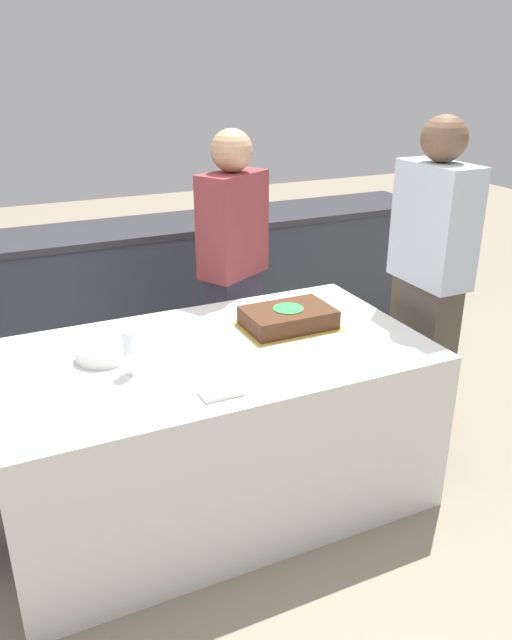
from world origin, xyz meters
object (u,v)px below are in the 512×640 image
object	(u,v)px
wine_glass	(129,344)
person_seated_right	(428,287)
person_cutting_cake	(233,272)
plate_stack	(103,353)
cake	(288,318)

from	to	relation	value
wine_glass	person_seated_right	bearing A→B (deg)	2.49
person_cutting_cake	plate_stack	bearing A→B (deg)	7.05
wine_glass	person_seated_right	size ratio (longest dim) A/B	0.11
cake	person_seated_right	world-z (taller)	person_seated_right
person_seated_right	person_cutting_cake	bearing A→B (deg)	-135.12
plate_stack	person_seated_right	distance (m)	1.57
wine_glass	person_seated_right	world-z (taller)	person_seated_right
person_cutting_cake	person_seated_right	distance (m)	1.02
cake	person_seated_right	xyz separation A→B (m)	(0.72, -0.08, 0.07)
cake	wine_glass	size ratio (longest dim) A/B	2.47
plate_stack	person_cutting_cake	bearing A→B (deg)	36.14
cake	person_seated_right	distance (m)	0.73
cake	wine_glass	bearing A→B (deg)	-169.06
person_cutting_cake	person_seated_right	bearing A→B (deg)	105.78
cake	plate_stack	size ratio (longest dim) A/B	2.02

